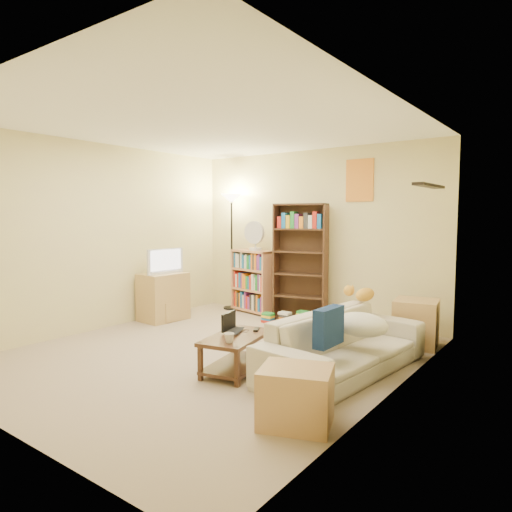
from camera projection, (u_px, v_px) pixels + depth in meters
name	position (u px, v px, depth m)	size (l,w,h in m)	color
room	(212.00, 207.00, 4.94)	(4.50, 4.54, 2.52)	tan
sofa	(345.00, 344.00, 4.43)	(0.99, 2.05, 0.58)	beige
navy_pillow	(329.00, 327.00, 4.04)	(0.38, 0.11, 0.34)	navy
cream_blanket	(361.00, 325.00, 4.35)	(0.53, 0.38, 0.23)	silver
tabby_cat	(362.00, 294.00, 5.13)	(0.46, 0.20, 0.16)	gold
coffee_table	(236.00, 349.00, 4.47)	(0.61, 0.89, 0.36)	#492C1C
laptop	(239.00, 332.00, 4.56)	(0.31, 0.37, 0.03)	black
laptop_screen	(229.00, 321.00, 4.60)	(0.01, 0.27, 0.18)	white
mug	(229.00, 338.00, 4.20)	(0.13, 0.13, 0.09)	silver
tv_remote	(256.00, 329.00, 4.67)	(0.05, 0.14, 0.02)	black
tv_stand	(163.00, 297.00, 6.70)	(0.46, 0.65, 0.69)	tan
television	(163.00, 261.00, 6.66)	(0.13, 0.64, 0.37)	black
tall_bookshelf	(300.00, 260.00, 6.58)	(0.81, 0.43, 1.71)	#47281B
short_bookshelf	(254.00, 281.00, 7.24)	(0.82, 0.46, 0.99)	tan
desk_fan	(255.00, 236.00, 7.11)	(0.35, 0.20, 0.46)	silver
floor_lamp	(232.00, 218.00, 7.42)	(0.32, 0.32, 1.88)	black
side_table	(416.00, 323.00, 5.36)	(0.48, 0.48, 0.55)	tan
end_cabinet	(296.00, 396.00, 3.33)	(0.51, 0.43, 0.43)	tan
book_stacks	(287.00, 318.00, 6.46)	(0.67, 0.27, 0.21)	red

